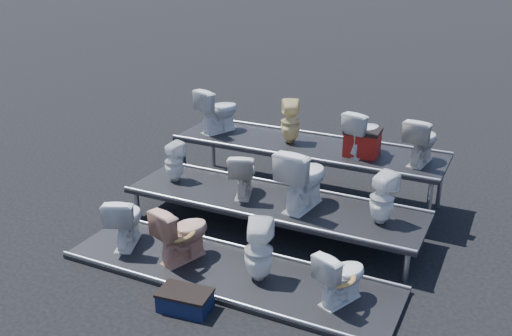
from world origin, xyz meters
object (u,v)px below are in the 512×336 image
at_px(toilet_5, 243,173).
at_px(toilet_6, 303,177).
at_px(toilet_2, 259,251).
at_px(step_stool, 185,301).
at_px(toilet_0, 125,220).
at_px(toilet_7, 382,198).
at_px(toilet_10, 363,132).
at_px(red_crate, 362,144).
at_px(toilet_4, 174,162).
at_px(toilet_11, 422,140).
at_px(toilet_8, 218,110).
at_px(toilet_3, 341,276).
at_px(toilet_9, 291,122).
at_px(toilet_1, 182,232).

xyz_separation_m(toilet_5, toilet_6, (0.90, 0.00, 0.11)).
bearing_deg(toilet_2, step_stool, 43.14).
xyz_separation_m(toilet_0, toilet_7, (3.05, 1.30, 0.39)).
relative_size(toilet_0, toilet_10, 1.05).
xyz_separation_m(toilet_5, toilet_7, (1.97, 0.00, 0.02)).
relative_size(red_crate, step_stool, 0.86).
bearing_deg(toilet_5, toilet_4, -19.34).
height_order(toilet_6, toilet_11, toilet_11).
bearing_deg(toilet_10, toilet_2, 96.71).
bearing_deg(toilet_0, step_stool, 128.65).
xyz_separation_m(toilet_0, toilet_4, (-0.08, 1.30, 0.35)).
distance_m(toilet_6, red_crate, 1.33).
height_order(toilet_0, toilet_6, toilet_6).
xyz_separation_m(toilet_0, toilet_10, (2.40, 2.60, 0.78)).
height_order(toilet_6, toilet_8, toilet_8).
bearing_deg(toilet_11, step_stool, 70.97).
distance_m(toilet_3, toilet_9, 3.22).
bearing_deg(toilet_5, red_crate, -156.44).
relative_size(toilet_6, toilet_9, 1.27).
bearing_deg(toilet_8, toilet_5, 152.91).
bearing_deg(toilet_10, toilet_4, 44.28).
bearing_deg(toilet_11, toilet_2, 72.18).
relative_size(toilet_7, toilet_8, 0.93).
bearing_deg(red_crate, toilet_1, -123.97).
bearing_deg(toilet_7, toilet_10, -40.52).
xyz_separation_m(toilet_3, step_stool, (-1.52, -0.83, -0.28)).
xyz_separation_m(toilet_7, toilet_10, (-0.65, 1.30, 0.40)).
xyz_separation_m(toilet_4, toilet_7, (3.13, 0.00, 0.04)).
distance_m(toilet_0, toilet_1, 0.88).
bearing_deg(toilet_9, toilet_1, 57.63).
xyz_separation_m(toilet_5, red_crate, (1.34, 1.24, 0.25)).
height_order(toilet_7, toilet_11, toilet_11).
bearing_deg(toilet_3, toilet_10, -53.88).
bearing_deg(toilet_2, toilet_3, 164.48).
relative_size(toilet_4, toilet_9, 0.89).
xyz_separation_m(toilet_2, toilet_11, (1.30, 2.60, 0.76)).
distance_m(red_crate, step_stool, 3.63).
bearing_deg(toilet_3, step_stool, 52.73).
height_order(toilet_3, toilet_9, toilet_9).
relative_size(toilet_7, step_stool, 1.21).
relative_size(toilet_5, toilet_10, 0.95).
xyz_separation_m(toilet_1, toilet_2, (1.06, 0.00, 0.01)).
bearing_deg(toilet_4, red_crate, -133.51).
xyz_separation_m(toilet_4, red_crate, (2.49, 1.24, 0.27)).
bearing_deg(toilet_5, toilet_8, -68.44).
distance_m(toilet_10, toilet_11, 0.84).
xyz_separation_m(toilet_1, toilet_11, (2.36, 2.60, 0.77)).
bearing_deg(toilet_2, toilet_9, -90.34).
distance_m(toilet_3, toilet_6, 1.71).
height_order(toilet_4, toilet_11, toilet_11).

